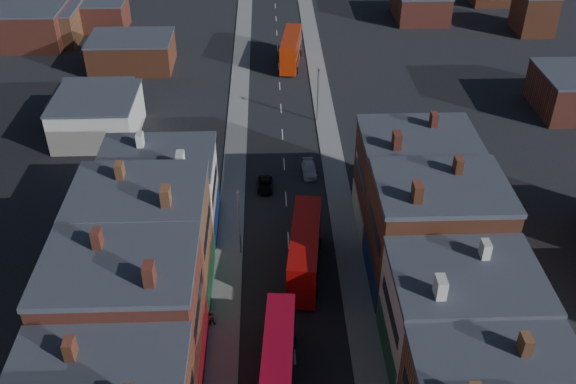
{
  "coord_description": "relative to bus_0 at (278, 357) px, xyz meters",
  "views": [
    {
      "loc": [
        -1.95,
        -23.49,
        44.56
      ],
      "look_at": [
        0.0,
        33.15,
        5.74
      ],
      "focal_mm": 40.0,
      "sensor_mm": 36.0,
      "label": 1
    }
  ],
  "objects": [
    {
      "name": "bus_1",
      "position": [
        3.0,
        13.75,
        0.31
      ],
      "size": [
        4.18,
        12.5,
        5.3
      ],
      "rotation": [
        0.0,
        0.0,
        -0.12
      ],
      "color": "red",
      "rests_on": "ground"
    },
    {
      "name": "ped_1",
      "position": [
        -6.2,
        6.44,
        -1.59
      ],
      "size": [
        0.82,
        0.47,
        1.67
      ],
      "primitive_type": "imported",
      "rotation": [
        0.0,
        0.0,
        3.17
      ],
      "color": "#41251A",
      "rests_on": "pavement_west"
    },
    {
      "name": "bus_2",
      "position": [
        3.65,
        67.64,
        0.24
      ],
      "size": [
        4.25,
        12.22,
        5.17
      ],
      "rotation": [
        0.0,
        0.0,
        -0.13
      ],
      "color": "#AC2507",
      "rests_on": "ground"
    },
    {
      "name": "pavement_west",
      "position": [
        -5.0,
        36.82,
        -2.49
      ],
      "size": [
        3.0,
        200.0,
        0.12
      ],
      "primitive_type": "cube",
      "color": "gray",
      "rests_on": "ground"
    },
    {
      "name": "bus_0",
      "position": [
        0.0,
        0.0,
        0.0
      ],
      "size": [
        3.37,
        11.08,
        4.72
      ],
      "rotation": [
        0.0,
        0.0,
        -0.07
      ],
      "color": "#B50A25",
      "rests_on": "ground"
    },
    {
      "name": "car_3",
      "position": [
        4.64,
        32.46,
        -1.93
      ],
      "size": [
        1.89,
        4.32,
        1.23
      ],
      "primitive_type": "imported",
      "rotation": [
        0.0,
        0.0,
        0.04
      ],
      "color": "silver",
      "rests_on": "ground"
    },
    {
      "name": "pavement_east",
      "position": [
        8.0,
        36.82,
        -2.49
      ],
      "size": [
        3.0,
        200.0,
        0.12
      ],
      "primitive_type": "cube",
      "color": "gray",
      "rests_on": "ground"
    },
    {
      "name": "lamp_post_2",
      "position": [
        -3.7,
        16.82,
        2.16
      ],
      "size": [
        0.25,
        0.7,
        8.12
      ],
      "color": "slate",
      "rests_on": "ground"
    },
    {
      "name": "car_2",
      "position": [
        -1.04,
        29.21,
        -1.99
      ],
      "size": [
        1.9,
        4.0,
        1.1
      ],
      "primitive_type": "imported",
      "rotation": [
        0.0,
        0.0,
        -0.02
      ],
      "color": "black",
      "rests_on": "ground"
    },
    {
      "name": "lamp_post_3",
      "position": [
        6.7,
        46.82,
        2.16
      ],
      "size": [
        0.25,
        0.7,
        8.12
      ],
      "color": "slate",
      "rests_on": "ground"
    }
  ]
}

